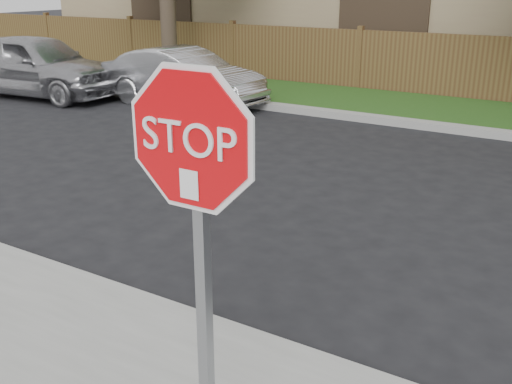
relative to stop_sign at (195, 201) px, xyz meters
The scene contains 6 objects.
ground 2.37m from the stop_sign, 101.95° to the left, with size 90.00×90.00×0.00m, color black.
far_curb 9.79m from the stop_sign, 91.86° to the left, with size 70.00×0.30×0.15m, color gray.
grass_strip 11.42m from the stop_sign, 91.59° to the left, with size 70.00×3.00×0.12m, color #1E4714.
stop_sign is the anchor object (origin of this frame).
sedan_far_left 13.60m from the stop_sign, 144.11° to the left, with size 1.87×4.66×1.59m, color #A6A5AA.
sedan_left 11.53m from the stop_sign, 128.47° to the left, with size 1.41×4.04×1.33m, color #AFB0B4.
Camera 1 is at (2.02, -3.70, 2.88)m, focal length 42.00 mm.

